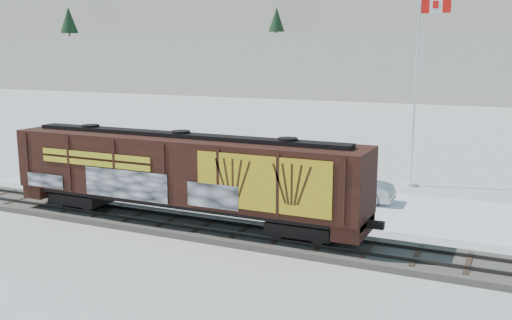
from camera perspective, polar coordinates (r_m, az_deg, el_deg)
The scene contains 9 objects.
ground at distance 27.01m, azimuth -1.38°, elevation -7.63°, with size 500.00×500.00×0.00m, color white.
rail_track at distance 26.97m, azimuth -1.38°, elevation -7.34°, with size 50.00×3.40×0.43m.
parking_strip at distance 33.62m, azimuth 4.33°, elevation -3.95°, with size 40.00×8.00×0.03m, color white.
hillside at distance 163.26m, azimuth 21.49°, elevation 12.02°, with size 360.00×110.00×93.00m.
hopper_railcar at distance 27.83m, azimuth -7.44°, elevation -1.14°, with size 18.36×3.06×4.28m.
flagpole at distance 37.58m, azimuth 15.68°, elevation 4.18°, with size 2.30×0.90×12.05m.
car_silver at distance 37.95m, azimuth -9.19°, elevation -1.14°, with size 1.83×4.54×1.55m, color #B5B7BD.
car_white at distance 33.45m, azimuth 9.26°, elevation -2.59°, with size 1.82×5.21×1.72m, color silver.
car_dark at distance 31.32m, azimuth 5.68°, elevation -3.63°, with size 2.09×5.15×1.49m, color black.
Camera 1 is at (11.44, -22.95, 8.48)m, focal length 40.00 mm.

